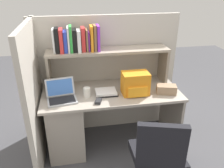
{
  "coord_description": "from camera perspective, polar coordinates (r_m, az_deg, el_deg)",
  "views": [
    {
      "loc": [
        -0.41,
        -2.37,
        1.95
      ],
      "look_at": [
        0.0,
        -0.05,
        0.85
      ],
      "focal_mm": 36.81,
      "sensor_mm": 36.0,
      "label": 1
    }
  ],
  "objects": [
    {
      "name": "desk_book_stack",
      "position": [
        2.63,
        -1.36,
        -2.04
      ],
      "size": [
        0.25,
        0.2,
        0.04
      ],
      "color": "black",
      "rests_on": "desk"
    },
    {
      "name": "cubicle_partition_rear",
      "position": [
        3.01,
        -1.42,
        2.12
      ],
      "size": [
        1.84,
        0.05,
        1.55
      ],
      "primitive_type": "cube",
      "color": "#BCB5A8",
      "rests_on": "ground_plane"
    },
    {
      "name": "laptop",
      "position": [
        2.56,
        -12.47,
        -2.79
      ],
      "size": [
        0.34,
        0.31,
        0.22
      ],
      "color": "#B7BABF",
      "rests_on": "desk"
    },
    {
      "name": "overhead_hutch",
      "position": [
        2.74,
        -0.92,
        6.6
      ],
      "size": [
        1.44,
        0.28,
        0.45
      ],
      "color": "gray",
      "rests_on": "desk"
    },
    {
      "name": "cubicle_partition_left",
      "position": [
        2.63,
        -18.56,
        -2.84
      ],
      "size": [
        0.05,
        1.06,
        1.55
      ],
      "primitive_type": "cube",
      "color": "#BCB5A8",
      "rests_on": "ground_plane"
    },
    {
      "name": "computer_mouse",
      "position": [
        2.46,
        -3.43,
        -4.28
      ],
      "size": [
        0.09,
        0.12,
        0.03
      ],
      "primitive_type": "cube",
      "rotation": [
        0.0,
        0.0,
        -0.32
      ],
      "color": "#262628",
      "rests_on": "desk"
    },
    {
      "name": "paper_cup",
      "position": [
        2.57,
        -6.26,
        -2.04
      ],
      "size": [
        0.08,
        0.08,
        0.11
      ],
      "primitive_type": "cylinder",
      "color": "white",
      "rests_on": "desk"
    },
    {
      "name": "office_chair",
      "position": [
        2.26,
        11.03,
        -19.04
      ],
      "size": [
        0.52,
        0.54,
        0.93
      ],
      "rotation": [
        0.0,
        0.0,
        2.87
      ],
      "color": "black",
      "rests_on": "ground_plane"
    },
    {
      "name": "backpack",
      "position": [
        2.61,
        5.83,
        0.07
      ],
      "size": [
        0.3,
        0.22,
        0.26
      ],
      "color": "orange",
      "rests_on": "desk"
    },
    {
      "name": "ground_plane",
      "position": [
        3.09,
        -0.17,
        -14.02
      ],
      "size": [
        8.0,
        8.0,
        0.0
      ],
      "primitive_type": "plane",
      "color": "#4C4C51"
    },
    {
      "name": "tissue_box",
      "position": [
        2.71,
        13.36,
        -1.27
      ],
      "size": [
        0.24,
        0.17,
        0.1
      ],
      "primitive_type": "cube",
      "rotation": [
        0.0,
        0.0,
        -0.27
      ],
      "color": "#9E7F60",
      "rests_on": "desk"
    },
    {
      "name": "desk",
      "position": [
        2.83,
        -8.06,
        -8.38
      ],
      "size": [
        1.6,
        0.7,
        0.73
      ],
      "color": "#AAA093",
      "rests_on": "ground_plane"
    },
    {
      "name": "reference_books_on_shelf",
      "position": [
        2.64,
        -8.89,
        10.81
      ],
      "size": [
        0.52,
        0.2,
        0.29
      ],
      "color": "white",
      "rests_on": "overhead_hutch"
    }
  ]
}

